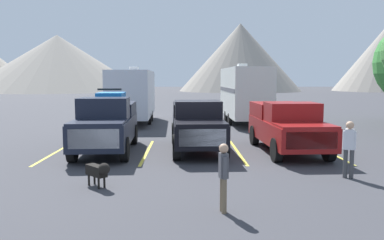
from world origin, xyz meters
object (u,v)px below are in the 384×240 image
(camper_trailer_a, at_px, (133,93))
(dog, at_px, (99,171))
(camper_trailer_b, at_px, (245,92))
(pickup_truck_a, at_px, (107,122))
(pickup_truck_c, at_px, (287,125))
(person_b, at_px, (223,173))
(person_a, at_px, (349,145))
(pickup_truck_b, at_px, (197,123))

(camper_trailer_a, bearing_deg, dog, -85.85)
(camper_trailer_b, distance_m, dog, 16.71)
(pickup_truck_a, bearing_deg, pickup_truck_c, -0.92)
(pickup_truck_c, distance_m, dog, 8.46)
(person_b, distance_m, dog, 3.87)
(pickup_truck_c, distance_m, camper_trailer_b, 10.10)
(pickup_truck_c, bearing_deg, dog, -140.60)
(camper_trailer_a, xyz_separation_m, person_a, (8.44, -14.84, -0.99))
(pickup_truck_a, height_order, camper_trailer_b, camper_trailer_b)
(pickup_truck_a, xyz_separation_m, dog, (0.83, -5.48, -0.73))
(pickup_truck_b, distance_m, dog, 6.45)
(person_a, bearing_deg, camper_trailer_b, 94.06)
(dog, bearing_deg, camper_trailer_b, 67.86)
(pickup_truck_c, distance_m, camper_trailer_a, 12.96)
(pickup_truck_a, height_order, pickup_truck_b, pickup_truck_a)
(pickup_truck_c, relative_size, person_a, 3.23)
(pickup_truck_a, bearing_deg, person_b, -61.74)
(camper_trailer_a, distance_m, person_a, 17.10)
(person_b, bearing_deg, pickup_truck_a, 118.26)
(pickup_truck_b, bearing_deg, camper_trailer_b, 70.51)
(pickup_truck_a, xyz_separation_m, camper_trailer_b, (7.10, 9.93, 0.88))
(pickup_truck_a, xyz_separation_m, pickup_truck_b, (3.68, 0.28, -0.09))
(camper_trailer_a, xyz_separation_m, person_b, (4.38, -17.86, -1.09))
(person_a, bearing_deg, person_b, -143.40)
(camper_trailer_a, distance_m, person_b, 18.42)
(pickup_truck_b, bearing_deg, person_a, -47.34)
(camper_trailer_a, height_order, camper_trailer_b, camper_trailer_b)
(pickup_truck_a, xyz_separation_m, camper_trailer_a, (-0.32, 10.30, 0.79))
(pickup_truck_c, bearing_deg, person_b, -113.84)
(pickup_truck_a, distance_m, camper_trailer_b, 12.23)
(pickup_truck_a, height_order, pickup_truck_c, pickup_truck_a)
(pickup_truck_c, relative_size, camper_trailer_b, 0.65)
(dog, bearing_deg, camper_trailer_a, 94.15)
(person_b, bearing_deg, pickup_truck_c, 66.16)
(pickup_truck_b, relative_size, pickup_truck_c, 1.01)
(camper_trailer_b, bearing_deg, camper_trailer_a, 177.13)
(pickup_truck_c, height_order, person_a, pickup_truck_c)
(dog, bearing_deg, person_a, 7.26)
(camper_trailer_b, relative_size, person_a, 4.95)
(camper_trailer_b, bearing_deg, pickup_truck_c, -88.53)
(pickup_truck_c, bearing_deg, pickup_truck_b, 173.87)
(camper_trailer_b, height_order, person_b, camper_trailer_b)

